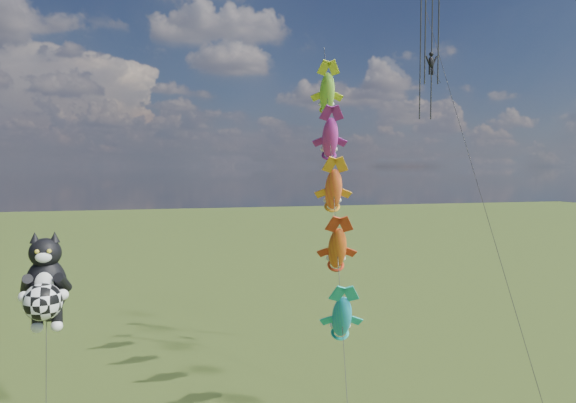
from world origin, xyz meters
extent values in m
cylinder|color=black|center=(-4.46, 5.04, 2.90)|extent=(0.26, 2.76, 5.52)
ellipsoid|color=black|center=(-4.58, 6.66, 7.03)|extent=(2.00, 1.68, 2.75)
ellipsoid|color=black|center=(-4.58, 6.58, 8.66)|extent=(1.56, 1.43, 1.39)
cone|color=black|center=(-5.01, 6.58, 9.39)|extent=(0.52, 0.52, 0.52)
cone|color=black|center=(-4.15, 6.58, 9.39)|extent=(0.52, 0.52, 0.52)
ellipsoid|color=white|center=(-4.58, 6.02, 8.53)|extent=(0.75, 0.41, 0.50)
ellipsoid|color=white|center=(-4.58, 6.02, 7.29)|extent=(0.88, 0.39, 1.13)
sphere|color=gold|center=(-4.83, 5.96, 8.82)|extent=(0.21, 0.21, 0.21)
sphere|color=gold|center=(-4.32, 5.96, 8.82)|extent=(0.21, 0.21, 0.21)
sphere|color=white|center=(-5.39, 5.76, 6.81)|extent=(0.52, 0.52, 0.52)
sphere|color=white|center=(-3.76, 5.76, 6.81)|extent=(0.52, 0.52, 0.52)
sphere|color=white|center=(-5.01, 6.53, 5.18)|extent=(0.55, 0.55, 0.55)
sphere|color=white|center=(-4.15, 6.53, 5.18)|extent=(0.55, 0.55, 0.55)
sphere|color=white|center=(-4.58, 5.50, 6.60)|extent=(1.70, 1.70, 1.70)
cylinder|color=black|center=(9.42, 5.66, 10.24)|extent=(4.07, 15.32, 20.20)
ellipsoid|color=#1977BF|center=(8.53, 2.29, 5.80)|extent=(1.48, 2.53, 2.69)
ellipsoid|color=orange|center=(9.10, 4.43, 8.63)|extent=(1.48, 2.53, 2.69)
ellipsoid|color=red|center=(9.66, 6.58, 11.45)|extent=(1.48, 2.53, 2.69)
ellipsoid|color=#D833A9|center=(10.23, 8.72, 14.28)|extent=(1.48, 2.53, 2.69)
ellipsoid|color=green|center=(10.79, 10.86, 17.10)|extent=(1.48, 2.53, 2.69)
cylinder|color=black|center=(16.57, 3.72, 11.49)|extent=(2.97, 16.84, 22.70)
cylinder|color=black|center=(16.38, 9.22, 20.99)|extent=(0.08, 0.08, 7.18)
cylinder|color=black|center=(17.19, 9.22, 20.99)|extent=(0.08, 0.08, 7.18)
cylinder|color=black|center=(17.66, 12.12, 20.32)|extent=(0.08, 0.08, 9.45)
cylinder|color=black|center=(18.41, 12.12, 20.32)|extent=(0.08, 0.08, 9.45)
camera|label=1|loc=(-0.55, -21.40, 12.66)|focal=35.00mm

